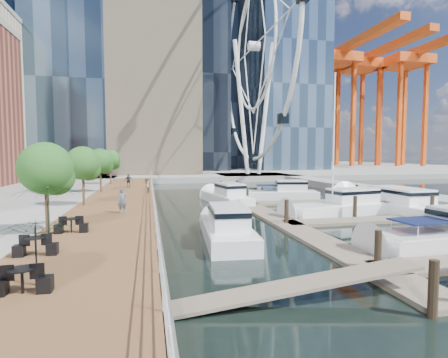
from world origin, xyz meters
TOP-DOWN VIEW (x-y plane):
  - ground at (0.00, 0.00)m, footprint 520.00×520.00m
  - boardwalk at (-9.00, 15.00)m, footprint 6.00×60.00m
  - seawall at (-6.00, 15.00)m, footprint 0.25×60.00m
  - land_far at (0.00, 102.00)m, footprint 200.00×114.00m
  - breakwater at (20.00, 20.00)m, footprint 4.00×60.00m
  - pier at (14.00, 52.00)m, footprint 14.00×12.00m
  - railing at (-6.10, 15.00)m, footprint 0.10×60.00m
  - floating_docks at (7.97, 9.98)m, footprint 16.00×34.00m
  - ferris_wheel at (14.00, 52.00)m, footprint 5.80×45.60m
  - port_cranes at (67.67, 95.67)m, footprint 40.00×52.00m
  - street_trees at (-11.40, 14.00)m, footprint 2.60×42.60m
  - cafe_tables at (-10.40, -2.00)m, footprint 2.50×13.70m
  - pedestrian_near at (-8.20, 9.73)m, footprint 0.65×0.46m
  - pedestrian_mid at (-6.68, 21.59)m, footprint 0.83×0.93m
  - pedestrian_far at (-8.78, 28.55)m, footprint 1.02×0.56m
  - moored_yachts at (8.55, 10.93)m, footprint 20.19×33.53m
  - cafe_seating at (-10.87, -1.92)m, footprint 4.18×13.35m

SIDE VIEW (x-z plane):
  - ground at x=0.00m, z-range 0.00..0.00m
  - moored_yachts at x=8.55m, z-range -5.75..5.75m
  - floating_docks at x=7.97m, z-range -0.81..1.79m
  - boardwalk at x=-9.00m, z-range 0.00..1.00m
  - seawall at x=-6.00m, z-range 0.00..1.00m
  - land_far at x=0.00m, z-range 0.00..1.00m
  - breakwater at x=20.00m, z-range 0.00..1.00m
  - pier at x=14.00m, z-range 0.00..1.00m
  - cafe_tables at x=-10.40m, z-range 1.00..1.74m
  - railing at x=-6.10m, z-range 1.00..2.05m
  - pedestrian_mid at x=-6.68m, z-range 1.00..2.60m
  - pedestrian_far at x=-8.78m, z-range 1.00..2.64m
  - pedestrian_near at x=-8.20m, z-range 1.00..2.68m
  - cafe_seating at x=-10.87m, z-range 0.90..3.51m
  - street_trees at x=-11.40m, z-range 1.99..6.59m
  - port_cranes at x=67.67m, z-range 1.00..39.00m
  - ferris_wheel at x=14.00m, z-range 2.02..49.82m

